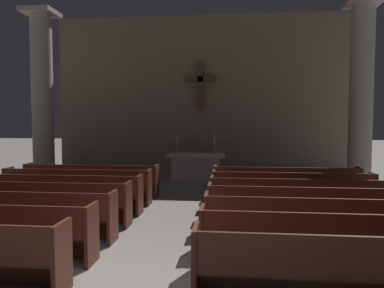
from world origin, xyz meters
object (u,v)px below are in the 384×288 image
at_px(pew_left_row_4, 38,202).
at_px(pew_right_row_6, 292,190).
at_px(pew_left_row_7, 91,180).
at_px(candlestick_right, 215,148).
at_px(pew_right_row_5, 299,198).
at_px(pew_right_row_7, 286,183).
at_px(candlestick_left, 177,147).
at_px(altar, 196,166).
at_px(pew_right_row_2, 339,243).
at_px(pew_right_row_1, 364,271).
at_px(pew_right_row_4, 309,209).
at_px(pew_right_row_3, 321,223).
at_px(pew_left_row_5, 60,193).
at_px(column_right_second, 361,96).
at_px(pew_left_row_6, 77,186).
at_px(pew_left_row_3, 10,214).
at_px(column_left_second, 42,99).

distance_m(pew_left_row_4, pew_right_row_6, 6.06).
distance_m(pew_left_row_7, candlestick_right, 4.81).
distance_m(pew_right_row_5, pew_right_row_7, 2.03).
relative_size(pew_left_row_4, candlestick_left, 5.69).
bearing_deg(altar, pew_right_row_2, -70.85).
distance_m(pew_left_row_7, pew_right_row_1, 8.34).
bearing_deg(pew_left_row_7, pew_right_row_6, -10.08).
xyz_separation_m(pew_left_row_7, pew_right_row_4, (5.71, -3.04, 0.00)).
height_order(pew_left_row_4, candlestick_right, candlestick_right).
bearing_deg(pew_left_row_7, pew_right_row_7, 0.00).
height_order(pew_right_row_3, candlestick_right, candlestick_right).
relative_size(pew_right_row_7, altar, 1.84).
xyz_separation_m(pew_right_row_7, candlestick_right, (-2.15, 3.15, 0.76)).
height_order(pew_left_row_4, pew_left_row_5, same).
distance_m(pew_right_row_3, altar, 7.75).
bearing_deg(pew_left_row_7, column_right_second, 16.93).
height_order(pew_left_row_6, candlestick_right, candlestick_right).
distance_m(pew_left_row_4, pew_left_row_7, 3.04).
xyz_separation_m(pew_left_row_6, candlestick_left, (2.15, 4.16, 0.76)).
bearing_deg(pew_right_row_6, altar, 124.44).
height_order(pew_right_row_6, column_right_second, column_right_second).
distance_m(pew_right_row_3, pew_right_row_4, 1.01).
bearing_deg(pew_left_row_5, pew_left_row_3, -90.00).
height_order(pew_right_row_3, column_right_second, column_right_second).
xyz_separation_m(pew_right_row_3, pew_right_row_5, (0.00, 2.03, 0.00)).
height_order(pew_left_row_6, candlestick_left, candlestick_left).
relative_size(pew_left_row_6, pew_right_row_5, 1.00).
bearing_deg(pew_right_row_2, altar, 109.15).
relative_size(pew_left_row_7, pew_right_row_2, 1.00).
relative_size(pew_right_row_7, candlestick_left, 5.69).
bearing_deg(altar, candlestick_right, 0.00).
relative_size(pew_left_row_3, altar, 1.84).
distance_m(pew_right_row_3, candlestick_right, 7.56).
height_order(pew_right_row_1, pew_right_row_4, same).
relative_size(pew_left_row_4, pew_left_row_5, 1.00).
height_order(pew_right_row_5, pew_right_row_7, same).
xyz_separation_m(pew_left_row_3, pew_right_row_6, (5.71, 3.04, 0.00)).
distance_m(pew_left_row_5, pew_right_row_5, 5.71).
xyz_separation_m(pew_left_row_4, pew_right_row_4, (5.71, 0.00, 0.00)).
height_order(pew_left_row_7, altar, altar).
height_order(pew_left_row_3, candlestick_left, candlestick_left).
relative_size(pew_right_row_6, candlestick_right, 5.69).
distance_m(pew_left_row_6, column_right_second, 9.65).
xyz_separation_m(pew_right_row_2, pew_right_row_7, (0.00, 5.07, 0.00)).
distance_m(pew_right_row_5, column_left_second, 10.08).
relative_size(candlestick_left, candlestick_right, 1.00).
xyz_separation_m(altar, candlestick_left, (-0.70, 0.00, 0.71)).
relative_size(pew_right_row_6, column_right_second, 0.64).
xyz_separation_m(pew_left_row_4, candlestick_left, (2.15, 6.19, 0.76)).
bearing_deg(pew_left_row_5, pew_right_row_5, 0.00).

